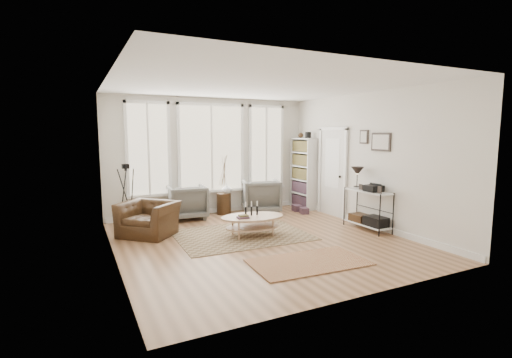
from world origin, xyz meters
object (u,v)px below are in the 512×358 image
low_shelf (367,206)px  accent_chair (148,219)px  armchair_left (187,202)px  coffee_table (252,220)px  bookcase (303,173)px  armchair_right (261,196)px  side_table (224,186)px

low_shelf → accent_chair: 4.52m
accent_chair → armchair_left: bearing=87.9°
coffee_table → bookcase: bearing=37.6°
coffee_table → armchair_left: (-0.74, 2.04, 0.09)m
coffee_table → armchair_left: armchair_left is taller
low_shelf → armchair_right: bearing=116.4°
armchair_left → side_table: side_table is taller
low_shelf → armchair_left: low_shelf is taller
armchair_left → armchair_right: armchair_right is taller
coffee_table → armchair_right: (1.15, 1.87, 0.12)m
bookcase → accent_chair: 4.43m
bookcase → armchair_right: bookcase is taller
bookcase → accent_chair: size_ratio=2.00×
bookcase → armchair_right: 1.40m
coffee_table → side_table: size_ratio=0.90×
bookcase → side_table: bookcase is taller
low_shelf → side_table: bearing=128.3°
armchair_left → armchair_right: size_ratio=0.94×
side_table → accent_chair: (-2.06, -1.15, -0.38)m
armchair_left → bookcase: bearing=-178.1°
coffee_table → side_table: (0.22, 2.11, 0.40)m
low_shelf → coffee_table: 2.48m
accent_chair → side_table: bearing=72.4°
side_table → accent_chair: 2.39m
bookcase → accent_chair: (-4.28, -0.93, -0.62)m
bookcase → accent_chair: bookcase is taller
coffee_table → low_shelf: bearing=-14.9°
armchair_left → armchair_right: 1.90m
coffee_table → side_table: side_table is taller
bookcase → armchair_right: (-1.30, -0.02, -0.53)m
accent_chair → low_shelf: bearing=22.6°
bookcase → coffee_table: size_ratio=1.53×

